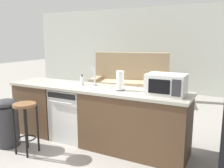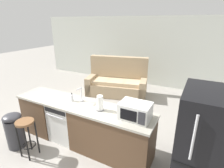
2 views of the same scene
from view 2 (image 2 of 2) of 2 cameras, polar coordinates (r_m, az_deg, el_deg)
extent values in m
plane|color=gray|center=(4.02, -11.23, -17.59)|extent=(24.00, 24.00, 0.00)
cube|color=beige|center=(6.95, 12.46, 10.20)|extent=(10.00, 0.06, 2.60)
cube|color=brown|center=(4.36, -21.30, -8.74)|extent=(0.75, 0.62, 0.86)
cube|color=brown|center=(3.38, -0.28, -16.15)|extent=(1.55, 0.62, 0.86)
cube|color=#ADA899|center=(3.47, -10.25, -6.80)|extent=(2.94, 0.66, 0.04)
cube|color=black|center=(3.92, -9.47, -17.85)|extent=(2.86, 0.56, 0.08)
cube|color=silver|center=(3.92, -14.57, -11.46)|extent=(0.58, 0.58, 0.84)
cube|color=black|center=(3.57, -18.24, -8.55)|extent=(0.52, 0.01, 0.08)
cylinder|color=#B2B2B7|center=(3.61, -18.23, -10.03)|extent=(0.44, 0.02, 0.02)
cube|color=black|center=(3.58, 27.61, -16.58)|extent=(0.76, 0.64, 0.85)
cube|color=black|center=(3.29, 27.57, -19.17)|extent=(0.53, 0.01, 0.43)
cylinder|color=silver|center=(3.14, 28.25, -16.13)|extent=(0.61, 0.03, 0.03)
cube|color=white|center=(3.35, 28.85, -10.30)|extent=(0.76, 0.64, 0.05)
torus|color=black|center=(3.22, 25.83, -10.60)|extent=(0.16, 0.16, 0.01)
torus|color=black|center=(3.25, 31.93, -11.50)|extent=(0.16, 0.16, 0.01)
torus|color=black|center=(3.45, 26.08, -8.59)|extent=(0.16, 0.16, 0.01)
torus|color=black|center=(3.47, 31.74, -9.44)|extent=(0.16, 0.16, 0.01)
cube|color=black|center=(2.43, 28.72, -22.32)|extent=(0.72, 0.70, 1.77)
cylinder|color=#B2B2B7|center=(1.79, 25.11, -15.74)|extent=(0.02, 0.02, 0.47)
cube|color=white|center=(2.90, 7.58, -8.68)|extent=(0.50, 0.36, 0.28)
cube|color=black|center=(2.77, 5.33, -10.14)|extent=(0.27, 0.01, 0.18)
cube|color=#2D2D33|center=(2.71, 9.62, -11.10)|extent=(0.11, 0.01, 0.21)
cylinder|color=silver|center=(3.58, -9.77, -5.30)|extent=(0.07, 0.07, 0.03)
cylinder|color=silver|center=(3.52, -9.91, -3.16)|extent=(0.02, 0.02, 0.26)
cylinder|color=silver|center=(3.42, -10.74, -1.56)|extent=(0.02, 0.14, 0.02)
cylinder|color=#4C4C51|center=(3.20, -3.89, -8.39)|extent=(0.14, 0.14, 0.01)
cylinder|color=white|center=(3.14, -3.95, -6.12)|extent=(0.11, 0.11, 0.27)
cylinder|color=silver|center=(3.60, -12.94, -4.41)|extent=(0.06, 0.06, 0.14)
cylinder|color=black|center=(3.56, -13.05, -3.12)|extent=(0.02, 0.02, 0.04)
sphere|color=#B2B2B7|center=(3.41, 26.37, -7.25)|extent=(0.17, 0.17, 0.17)
sphere|color=black|center=(3.37, 26.62, -5.81)|extent=(0.03, 0.03, 0.03)
cone|color=#B2B2B7|center=(3.40, 27.77, -7.21)|extent=(0.08, 0.04, 0.06)
cylinder|color=brown|center=(3.55, -26.65, -11.07)|extent=(0.32, 0.32, 0.04)
cylinder|color=black|center=(3.77, -28.21, -16.09)|extent=(0.03, 0.03, 0.70)
cylinder|color=black|center=(3.61, -26.07, -17.41)|extent=(0.03, 0.03, 0.70)
cylinder|color=black|center=(3.87, -25.45, -14.63)|extent=(0.03, 0.03, 0.70)
cylinder|color=black|center=(3.71, -23.26, -15.83)|extent=(0.03, 0.03, 0.70)
torus|color=black|center=(3.81, -25.44, -17.57)|extent=(0.25, 0.25, 0.02)
cylinder|color=#333338|center=(4.11, -29.07, -13.81)|extent=(0.34, 0.34, 0.62)
ellipsoid|color=#333338|center=(3.94, -29.95, -9.40)|extent=(0.35, 0.35, 0.14)
cube|color=tan|center=(6.04, 1.53, -1.53)|extent=(2.16, 1.35, 0.42)
cube|color=tan|center=(6.21, 2.22, 3.21)|extent=(2.00, 0.71, 1.27)
cube|color=tan|center=(6.25, -6.55, 0.06)|extent=(0.41, 0.92, 0.62)
cube|color=tan|center=(5.89, 10.12, -1.38)|extent=(0.41, 0.92, 0.62)
cube|color=beige|center=(6.04, -3.66, 1.14)|extent=(0.69, 0.75, 0.12)
cube|color=beige|center=(5.90, 1.45, 0.73)|extent=(0.69, 0.75, 0.12)
cube|color=beige|center=(5.81, 6.74, 0.30)|extent=(0.69, 0.75, 0.12)
camera|label=1|loc=(1.02, -121.30, -65.49)|focal=38.00mm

